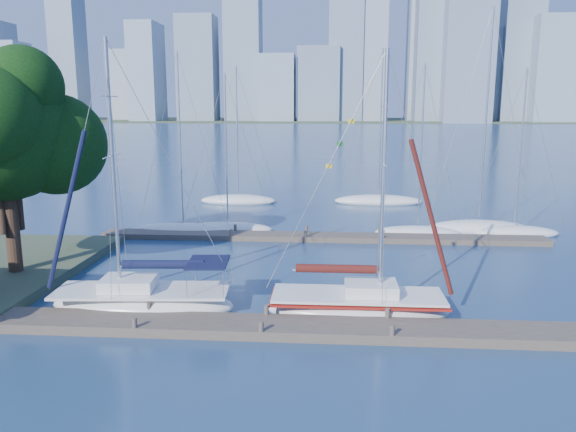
{
  "coord_description": "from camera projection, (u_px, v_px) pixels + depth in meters",
  "views": [
    {
      "loc": [
        2.56,
        -21.13,
        8.96
      ],
      "look_at": [
        0.67,
        4.0,
        3.99
      ],
      "focal_mm": 35.0,
      "sensor_mm": 36.0,
      "label": 1
    }
  ],
  "objects": [
    {
      "name": "bg_boat_0",
      "position": [
        184.0,
        229.0,
        40.15
      ],
      "size": [
        7.81,
        4.62,
        12.86
      ],
      "rotation": [
        0.0,
        0.0,
        -0.37
      ],
      "color": "white",
      "rests_on": "ground"
    },
    {
      "name": "bg_boat_1",
      "position": [
        228.0,
        228.0,
        40.57
      ],
      "size": [
        6.76,
        4.36,
        11.45
      ],
      "rotation": [
        0.0,
        0.0,
        0.4
      ],
      "color": "white",
      "rests_on": "ground"
    },
    {
      "name": "sailboat_maroon",
      "position": [
        358.0,
        294.0,
        24.31
      ],
      "size": [
        8.01,
        2.65,
        11.76
      ],
      "rotation": [
        0.0,
        0.0,
        0.0
      ],
      "color": "white",
      "rests_on": "ground"
    },
    {
      "name": "bg_boat_4",
      "position": [
        479.0,
        227.0,
        40.42
      ],
      "size": [
        7.33,
        2.71,
        15.87
      ],
      "rotation": [
        0.0,
        0.0,
        0.03
      ],
      "color": "white",
      "rests_on": "ground"
    },
    {
      "name": "skyline",
      "position": [
        366.0,
        52.0,
        297.95
      ],
      "size": [
        503.21,
        51.31,
        113.19
      ],
      "color": "#8197A6",
      "rests_on": "ground"
    },
    {
      "name": "far_dock",
      "position": [
        321.0,
        237.0,
        38.07
      ],
      "size": [
        30.0,
        1.8,
        0.36
      ],
      "primitive_type": "cube",
      "color": "#443B32",
      "rests_on": "ground"
    },
    {
      "name": "sailboat_navy",
      "position": [
        142.0,
        290.0,
        24.82
      ],
      "size": [
        8.39,
        3.28,
        12.28
      ],
      "rotation": [
        0.0,
        0.0,
        0.07
      ],
      "color": "white",
      "rests_on": "ground"
    },
    {
      "name": "bg_boat_5",
      "position": [
        514.0,
        232.0,
        39.39
      ],
      "size": [
        6.36,
        3.07,
        11.77
      ],
      "rotation": [
        0.0,
        0.0,
        -0.18
      ],
      "color": "white",
      "rests_on": "ground"
    },
    {
      "name": "ground",
      "position": [
        264.0,
        332.0,
        22.6
      ],
      "size": [
        700.0,
        700.0,
        0.0
      ],
      "primitive_type": "plane",
      "color": "navy",
      "rests_on": "ground"
    },
    {
      "name": "far_shore",
      "position": [
        326.0,
        121.0,
        335.65
      ],
      "size": [
        800.0,
        100.0,
        1.5
      ],
      "primitive_type": "cube",
      "color": "#38472D",
      "rests_on": "ground"
    },
    {
      "name": "tree",
      "position": [
        3.0,
        128.0,
        27.75
      ],
      "size": [
        9.23,
        8.39,
        11.81
      ],
      "color": "#301E15",
      "rests_on": "ground"
    },
    {
      "name": "bg_boat_3",
      "position": [
        418.0,
        232.0,
        39.4
      ],
      "size": [
        6.24,
        3.27,
        12.0
      ],
      "rotation": [
        0.0,
        0.0,
        0.24
      ],
      "color": "white",
      "rests_on": "ground"
    },
    {
      "name": "bg_boat_7",
      "position": [
        378.0,
        200.0,
        52.13
      ],
      "size": [
        8.41,
        5.53,
        14.3
      ],
      "rotation": [
        0.0,
        0.0,
        -0.42
      ],
      "color": "white",
      "rests_on": "ground"
    },
    {
      "name": "bg_boat_6",
      "position": [
        238.0,
        200.0,
        52.4
      ],
      "size": [
        7.45,
        4.63,
        12.77
      ],
      "rotation": [
        0.0,
        0.0,
        0.35
      ],
      "color": "white",
      "rests_on": "ground"
    },
    {
      "name": "near_dock",
      "position": [
        264.0,
        327.0,
        22.56
      ],
      "size": [
        26.0,
        2.0,
        0.4
      ],
      "primitive_type": "cube",
      "color": "#443B32",
      "rests_on": "ground"
    }
  ]
}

